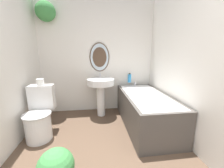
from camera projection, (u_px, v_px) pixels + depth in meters
wall_back at (92, 53)px, 2.94m from camera, size 2.52×0.36×2.40m
wall_right at (196, 61)px, 1.77m from camera, size 0.06×2.92×2.40m
toilet at (40, 117)px, 2.12m from camera, size 0.40×0.55×0.79m
pedestal_sink at (101, 88)px, 2.80m from camera, size 0.55×0.55×0.88m
bathtub at (145, 109)px, 2.47m from camera, size 0.74×1.55×0.65m
shampoo_bottle at (129, 78)px, 3.02m from camera, size 0.08×0.08×0.21m
toilet_paper_roll at (40, 82)px, 2.18m from camera, size 0.11×0.11×0.10m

